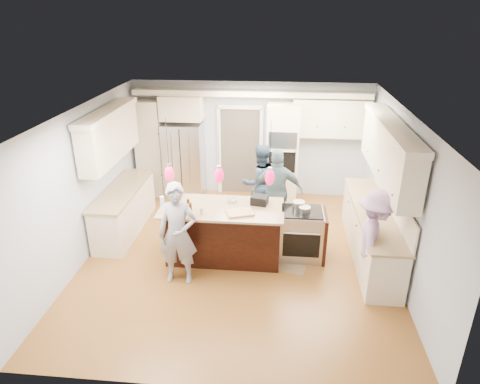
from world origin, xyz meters
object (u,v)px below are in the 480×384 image
at_px(kitchen_island, 225,231).
at_px(island_range, 302,234).
at_px(person_far_left, 260,183).
at_px(person_bar_end, 178,234).
at_px(refrigerator, 184,160).

xyz_separation_m(kitchen_island, island_range, (1.41, 0.08, -0.03)).
xyz_separation_m(island_range, person_far_left, (-0.86, 1.45, 0.38)).
relative_size(island_range, person_bar_end, 0.52).
height_order(refrigerator, person_far_left, refrigerator).
relative_size(refrigerator, person_far_left, 1.08).
height_order(refrigerator, person_bar_end, refrigerator).
bearing_deg(refrigerator, person_far_left, -29.33).
relative_size(person_bar_end, person_far_left, 1.05).
relative_size(kitchen_island, person_far_left, 1.26).
height_order(kitchen_island, island_range, kitchen_island).
bearing_deg(person_far_left, person_bar_end, 40.27).
bearing_deg(person_far_left, refrigerator, -52.56).
bearing_deg(island_range, person_bar_end, -155.06).
height_order(island_range, person_far_left, person_far_left).
xyz_separation_m(person_bar_end, person_far_left, (1.20, 2.41, -0.04)).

